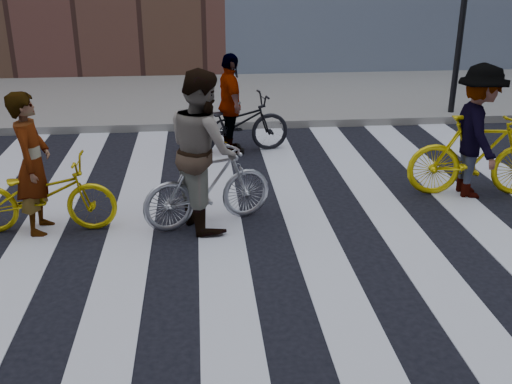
{
  "coord_description": "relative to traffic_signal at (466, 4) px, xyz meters",
  "views": [
    {
      "loc": [
        -0.76,
        -6.22,
        3.16
      ],
      "look_at": [
        -0.13,
        0.3,
        0.56
      ],
      "focal_mm": 42.0,
      "sensor_mm": 36.0,
      "label": 1
    }
  ],
  "objects": [
    {
      "name": "ground",
      "position": [
        -4.4,
        -5.32,
        -2.28
      ],
      "size": [
        100.0,
        100.0,
        0.0
      ],
      "primitive_type": "plane",
      "color": "black",
      "rests_on": "ground"
    },
    {
      "name": "sidewalk_far",
      "position": [
        -4.4,
        2.18,
        -2.2
      ],
      "size": [
        100.0,
        5.0,
        0.15
      ],
      "primitive_type": "cube",
      "color": "gray",
      "rests_on": "ground"
    },
    {
      "name": "zebra_crosswalk",
      "position": [
        -4.4,
        -5.32,
        -2.27
      ],
      "size": [
        8.25,
        10.0,
        0.01
      ],
      "color": "silver",
      "rests_on": "ground"
    },
    {
      "name": "traffic_signal",
      "position": [
        0.0,
        0.0,
        0.0
      ],
      "size": [
        0.22,
        0.42,
        3.33
      ],
      "color": "black",
      "rests_on": "ground"
    },
    {
      "name": "bike_yellow_left",
      "position": [
        -7.09,
        -4.63,
        -1.81
      ],
      "size": [
        1.79,
        0.64,
        0.94
      ],
      "primitive_type": "imported",
      "rotation": [
        0.0,
        0.0,
        1.56
      ],
      "color": "gold",
      "rests_on": "ground"
    },
    {
      "name": "bike_silver_mid",
      "position": [
        -5.09,
        -4.63,
        -1.78
      ],
      "size": [
        1.74,
        1.03,
        1.01
      ],
      "primitive_type": "imported",
      "rotation": [
        0.0,
        0.0,
        1.93
      ],
      "color": "#A8A9B2",
      "rests_on": "ground"
    },
    {
      "name": "bike_yellow_right",
      "position": [
        -1.35,
        -4.0,
        -1.71
      ],
      "size": [
        1.96,
        0.75,
        1.15
      ],
      "primitive_type": "imported",
      "rotation": [
        0.0,
        0.0,
        1.46
      ],
      "color": "yellow",
      "rests_on": "ground"
    },
    {
      "name": "bike_dark_rear",
      "position": [
        -4.59,
        -1.75,
        -1.78
      ],
      "size": [
        2.0,
        1.02,
        1.0
      ],
      "primitive_type": "imported",
      "rotation": [
        0.0,
        0.0,
        1.76
      ],
      "color": "black",
      "rests_on": "ground"
    },
    {
      "name": "rider_left",
      "position": [
        -7.14,
        -4.63,
        -1.41
      ],
      "size": [
        0.42,
        0.64,
        1.73
      ],
      "primitive_type": "imported",
      "rotation": [
        0.0,
        0.0,
        1.56
      ],
      "color": "slate",
      "rests_on": "ground"
    },
    {
      "name": "rider_mid",
      "position": [
        -5.14,
        -4.63,
        -1.3
      ],
      "size": [
        1.02,
        1.15,
        1.95
      ],
      "primitive_type": "imported",
      "rotation": [
        0.0,
        0.0,
        1.93
      ],
      "color": "slate",
      "rests_on": "ground"
    },
    {
      "name": "rider_right",
      "position": [
        -1.4,
        -4.0,
        -1.36
      ],
      "size": [
        0.81,
        1.26,
        1.84
      ],
      "primitive_type": "imported",
      "rotation": [
        0.0,
        0.0,
        1.46
      ],
      "color": "slate",
      "rests_on": "ground"
    },
    {
      "name": "rider_rear",
      "position": [
        -4.64,
        -1.75,
        -1.44
      ],
      "size": [
        0.59,
        1.05,
        1.69
      ],
      "primitive_type": "imported",
      "rotation": [
        0.0,
        0.0,
        1.76
      ],
      "color": "slate",
      "rests_on": "ground"
    }
  ]
}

